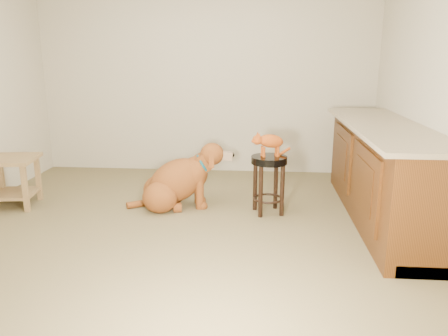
# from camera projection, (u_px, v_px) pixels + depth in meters

# --- Properties ---
(floor) EXTENTS (4.50, 4.00, 0.01)m
(floor) POSITION_uv_depth(u_px,v_px,m) (182.00, 223.00, 4.22)
(floor) COLOR brown
(floor) RESTS_ON ground
(room_shell) EXTENTS (4.54, 4.04, 2.62)m
(room_shell) POSITION_uv_depth(u_px,v_px,m) (178.00, 43.00, 3.80)
(room_shell) COLOR #B3AB90
(room_shell) RESTS_ON ground
(cabinet_run) EXTENTS (0.70, 2.56, 0.94)m
(cabinet_run) POSITION_uv_depth(u_px,v_px,m) (384.00, 175.00, 4.25)
(cabinet_run) COLOR #45240C
(cabinet_run) RESTS_ON ground
(padded_stool) EXTENTS (0.37, 0.37, 0.59)m
(padded_stool) POSITION_uv_depth(u_px,v_px,m) (269.00, 173.00, 4.40)
(padded_stool) COLOR black
(padded_stool) RESTS_ON ground
(wood_stool) EXTENTS (0.44, 0.44, 0.79)m
(wood_stool) POSITION_uv_depth(u_px,v_px,m) (361.00, 164.00, 4.79)
(wood_stool) COLOR brown
(wood_stool) RESTS_ON ground
(side_table) EXTENTS (0.59, 0.59, 0.53)m
(side_table) POSITION_uv_depth(u_px,v_px,m) (12.00, 174.00, 4.61)
(side_table) COLOR olive
(side_table) RESTS_ON ground
(golden_retriever) EXTENTS (1.14, 0.63, 0.73)m
(golden_retriever) POSITION_uv_depth(u_px,v_px,m) (177.00, 182.00, 4.61)
(golden_retriever) COLOR brown
(golden_retriever) RESTS_ON ground
(tabby_kitten) EXTENTS (0.40, 0.24, 0.27)m
(tabby_kitten) POSITION_uv_depth(u_px,v_px,m) (269.00, 142.00, 4.31)
(tabby_kitten) COLOR #913A0E
(tabby_kitten) RESTS_ON padded_stool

